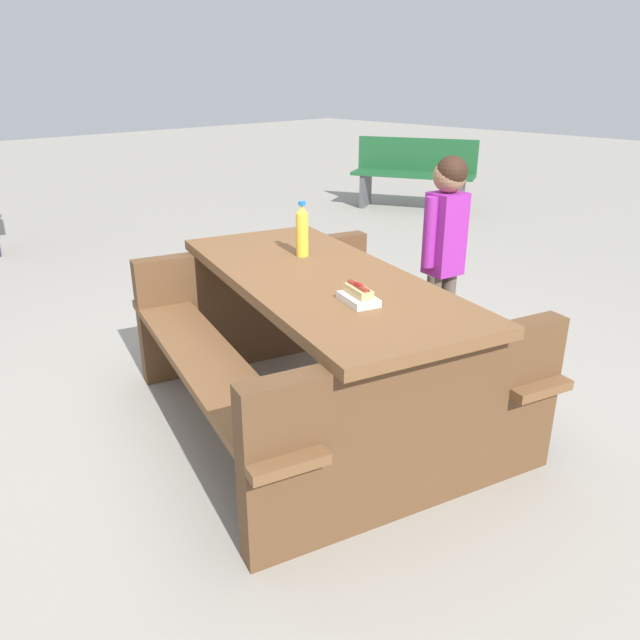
% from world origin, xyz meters
% --- Properties ---
extents(ground_plane, '(30.00, 30.00, 0.00)m').
position_xyz_m(ground_plane, '(0.00, 0.00, 0.00)').
color(ground_plane, gray).
rests_on(ground_plane, ground).
extents(picnic_table, '(2.13, 1.86, 0.75)m').
position_xyz_m(picnic_table, '(0.00, 0.00, 0.44)').
color(picnic_table, brown).
rests_on(picnic_table, ground).
extents(soda_bottle, '(0.06, 0.06, 0.28)m').
position_xyz_m(soda_bottle, '(-0.29, 0.15, 0.88)').
color(soda_bottle, yellow).
rests_on(soda_bottle, picnic_table).
extents(hotdog_tray, '(0.21, 0.16, 0.08)m').
position_xyz_m(hotdog_tray, '(0.37, -0.15, 0.78)').
color(hotdog_tray, white).
rests_on(hotdog_tray, picnic_table).
extents(child_in_coat, '(0.20, 0.29, 1.20)m').
position_xyz_m(child_in_coat, '(0.01, 0.97, 0.77)').
color(child_in_coat, brown).
rests_on(child_in_coat, ground).
extents(park_bench_near, '(1.52, 1.01, 0.85)m').
position_xyz_m(park_bench_near, '(-2.84, 4.39, 0.45)').
color(park_bench_near, '#1E592D').
rests_on(park_bench_near, ground).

